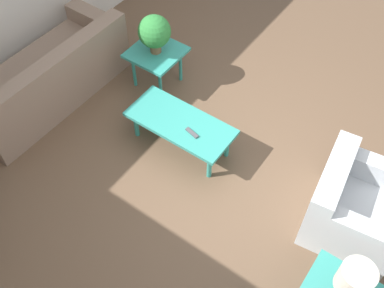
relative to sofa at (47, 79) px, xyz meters
The scene contains 8 objects.
ground_plane 2.43m from the sofa, behind, with size 14.00×14.00×0.00m, color brown.
sofa is the anchor object (origin of this frame).
armchair 3.57m from the sofa, behind, with size 0.90×0.95×0.76m.
coffee_table 1.72m from the sofa, behind, with size 1.14×0.51×0.38m.
side_table_plant 1.29m from the sofa, 133.26° to the right, with size 0.58×0.58×0.49m.
potted_plant 1.36m from the sofa, 133.26° to the right, with size 0.37×0.37×0.47m.
table_lamp 3.87m from the sofa, behind, with size 0.25×0.25×0.51m.
remote_control 1.90m from the sofa, behind, with size 0.16×0.08×0.02m.
Camera 1 is at (-1.18, 2.48, 3.88)m, focal length 42.00 mm.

